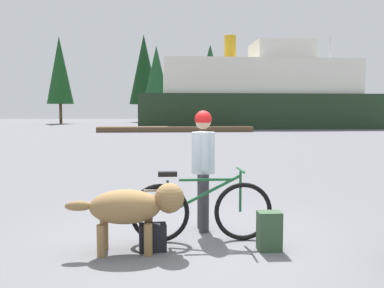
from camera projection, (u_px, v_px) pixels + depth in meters
ground_plane at (202, 244)px, 5.25m from camera, size 160.00×160.00×0.00m
bicycle at (201, 210)px, 5.32m from camera, size 1.83×0.44×0.93m
person_cyclist at (203, 159)px, 5.79m from camera, size 0.32×0.53×1.67m
dog at (133, 207)px, 4.90m from camera, size 1.39×0.47×0.82m
backpack at (269, 231)px, 5.00m from camera, size 0.28×0.20×0.47m
handbag_pannier at (153, 237)px, 4.97m from camera, size 0.33×0.21×0.33m
dock_pier at (175, 129)px, 33.08m from camera, size 12.11×2.08×0.40m
ferry_boat at (259, 96)px, 40.22m from camera, size 22.61×7.95×8.77m
sailboat_moored at (328, 123)px, 40.41m from camera, size 7.21×2.02×8.74m
pine_tree_far_left at (60, 70)px, 52.63m from camera, size 3.30×3.30×11.00m
pine_tree_center at (156, 74)px, 53.82m from camera, size 3.24×3.24×10.03m
pine_tree_far_right at (210, 75)px, 53.66m from camera, size 4.33×4.33×10.10m
pine_tree_mid_back at (144, 70)px, 60.05m from camera, size 4.31×4.31×12.57m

